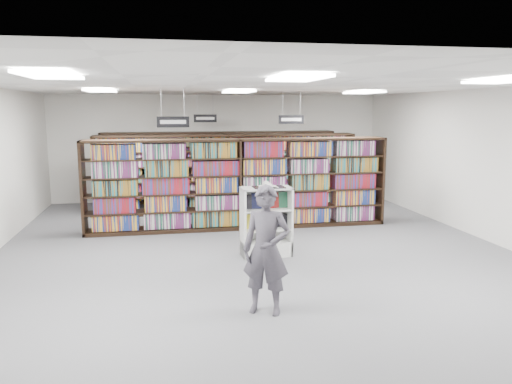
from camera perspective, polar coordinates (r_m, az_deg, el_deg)
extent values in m
plane|color=#595A5F|center=(9.89, -0.14, -6.79)|extent=(12.00, 12.00, 0.00)
cube|color=silver|center=(9.51, -0.15, 12.07)|extent=(10.00, 12.00, 0.10)
cube|color=silver|center=(15.48, -4.24, 5.09)|extent=(10.00, 0.10, 3.20)
cube|color=silver|center=(3.94, 16.26, -8.12)|extent=(10.00, 0.10, 3.20)
cube|color=silver|center=(11.57, 25.02, 2.78)|extent=(0.10, 12.00, 3.20)
cube|color=black|center=(11.60, -1.95, 0.93)|extent=(7.00, 0.60, 2.10)
cube|color=maroon|center=(11.60, -1.95, 0.93)|extent=(6.88, 0.42, 1.98)
cube|color=black|center=(13.56, -3.25, 2.16)|extent=(7.00, 0.60, 2.10)
cube|color=maroon|center=(13.56, -3.25, 2.16)|extent=(6.88, 0.42, 1.98)
cube|color=black|center=(15.23, -4.08, 2.95)|extent=(7.00, 0.60, 2.10)
cube|color=maroon|center=(15.23, -4.08, 2.95)|extent=(6.88, 0.42, 1.98)
cylinder|color=#B2B2B7|center=(10.34, -10.80, 10.08)|extent=(0.01, 0.01, 0.58)
cylinder|color=#B2B2B7|center=(10.35, -8.24, 10.15)|extent=(0.01, 0.01, 0.58)
cube|color=black|center=(10.34, -9.46, 7.90)|extent=(0.65, 0.02, 0.22)
cube|color=white|center=(10.33, -9.46, 7.90)|extent=(0.52, 0.00, 0.08)
cylinder|color=#B2B2B7|center=(12.70, 3.07, 10.08)|extent=(0.01, 0.01, 0.58)
cylinder|color=#B2B2B7|center=(12.82, 5.08, 10.05)|extent=(0.01, 0.01, 0.58)
cube|color=black|center=(12.76, 4.05, 8.27)|extent=(0.65, 0.02, 0.22)
cube|color=white|center=(12.75, 4.07, 8.27)|extent=(0.52, 0.00, 0.08)
cylinder|color=#B2B2B7|center=(14.37, -6.77, 9.95)|extent=(0.01, 0.01, 0.58)
cylinder|color=#B2B2B7|center=(14.41, -4.93, 9.98)|extent=(0.01, 0.01, 0.58)
cube|color=black|center=(14.39, -5.82, 8.37)|extent=(0.65, 0.02, 0.22)
cube|color=white|center=(14.38, -5.82, 8.37)|extent=(0.52, 0.00, 0.08)
cube|color=white|center=(6.47, -22.44, 12.26)|extent=(0.60, 1.20, 0.04)
cube|color=white|center=(6.58, 4.77, 12.86)|extent=(0.60, 1.20, 0.04)
cube|color=white|center=(7.92, 26.62, 11.33)|extent=(0.60, 1.20, 0.04)
cube|color=white|center=(11.41, -17.36, 11.01)|extent=(0.60, 1.20, 0.04)
cube|color=white|center=(11.48, -2.01, 11.41)|extent=(0.60, 1.20, 0.04)
cube|color=white|center=(12.29, 12.21, 11.07)|extent=(0.60, 1.20, 0.04)
cube|color=silver|center=(9.59, 1.16, -6.43)|extent=(0.96, 0.52, 0.28)
cube|color=silver|center=(9.36, -1.51, -3.55)|extent=(0.06, 0.47, 1.32)
cube|color=silver|center=(9.58, 3.78, -3.27)|extent=(0.06, 0.47, 1.32)
cube|color=silver|center=(9.67, 0.84, -3.13)|extent=(0.94, 0.08, 1.32)
cube|color=silver|center=(9.34, 1.18, 0.45)|extent=(0.96, 0.52, 0.03)
cube|color=silver|center=(9.49, 1.16, -4.24)|extent=(0.88, 0.47, 0.02)
cube|color=silver|center=(9.41, 1.17, -2.01)|extent=(0.88, 0.47, 0.02)
cube|color=black|center=(9.35, -0.99, -1.13)|extent=(0.19, 0.08, 0.28)
cube|color=black|center=(9.39, 0.06, -1.08)|extent=(0.19, 0.08, 0.28)
cube|color=yellow|center=(9.43, 1.10, -1.04)|extent=(0.19, 0.08, 0.28)
cube|color=maroon|center=(9.48, 2.12, -0.99)|extent=(0.19, 0.08, 0.28)
cube|color=#1C5337|center=(9.52, 3.14, -0.95)|extent=(0.19, 0.08, 0.28)
cube|color=yellow|center=(9.43, -0.86, -3.43)|extent=(0.21, 0.07, 0.27)
cube|color=maroon|center=(9.48, 0.44, -3.36)|extent=(0.21, 0.07, 0.27)
cube|color=#1C5337|center=(9.54, 1.73, -3.29)|extent=(0.21, 0.07, 0.27)
cube|color=black|center=(9.60, 3.01, -3.22)|extent=(0.21, 0.07, 0.27)
cube|color=black|center=(9.32, 1.46, 0.57)|extent=(0.59, 0.35, 0.01)
cube|color=white|center=(9.29, 0.61, 0.60)|extent=(0.26, 0.32, 0.05)
cube|color=white|center=(9.35, 2.31, 0.65)|extent=(0.26, 0.32, 0.07)
cylinder|color=white|center=(9.31, 1.34, 0.88)|extent=(0.10, 0.30, 0.10)
imported|color=#45424B|center=(6.78, 1.18, -6.65)|extent=(0.76, 0.65, 1.77)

